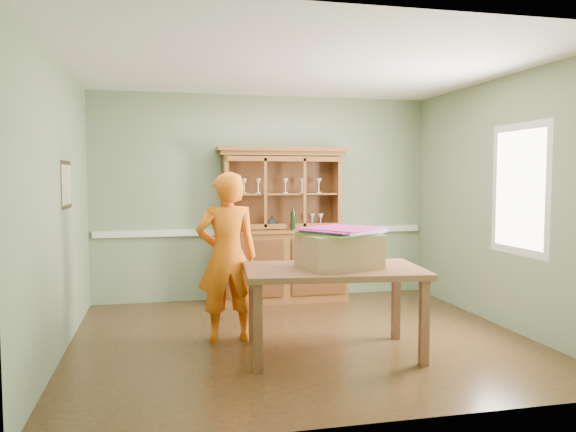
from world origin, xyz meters
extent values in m
plane|color=#4C3118|center=(0.00, 0.00, 0.00)|extent=(4.50, 4.50, 0.00)
plane|color=white|center=(0.00, 0.00, 2.70)|extent=(4.50, 4.50, 0.00)
plane|color=gray|center=(0.00, 2.00, 1.35)|extent=(4.50, 0.00, 4.50)
plane|color=gray|center=(-2.25, 0.00, 1.35)|extent=(0.00, 4.00, 4.00)
plane|color=gray|center=(2.25, 0.00, 1.35)|extent=(0.00, 4.00, 4.00)
plane|color=gray|center=(0.00, -2.00, 1.35)|extent=(4.50, 0.00, 4.50)
cube|color=silver|center=(0.00, 1.98, 0.90)|extent=(4.41, 0.05, 0.08)
cube|color=black|center=(-2.23, 0.30, 1.55)|extent=(0.03, 0.60, 0.46)
cube|color=beige|center=(-2.22, 0.30, 1.55)|extent=(0.01, 0.52, 0.38)
cube|color=silver|center=(2.23, -0.30, 1.50)|extent=(0.03, 0.96, 1.36)
cube|color=white|center=(2.22, -0.30, 1.50)|extent=(0.01, 0.80, 1.20)
cube|color=brown|center=(0.20, 1.75, 0.46)|extent=(1.64, 0.50, 0.91)
cube|color=brown|center=(0.20, 1.74, 0.93)|extent=(1.69, 0.56, 0.04)
cube|color=#5C3015|center=(0.20, 1.98, 1.42)|extent=(1.55, 0.04, 0.96)
cube|color=brown|center=(-0.55, 1.83, 1.42)|extent=(0.05, 0.35, 0.96)
cube|color=brown|center=(0.95, 1.83, 1.42)|extent=(0.05, 0.35, 0.96)
cube|color=brown|center=(0.20, 1.83, 1.93)|extent=(1.64, 0.40, 0.05)
cube|color=brown|center=(0.20, 1.81, 1.98)|extent=(1.71, 0.44, 0.05)
cube|color=brown|center=(0.20, 1.83, 1.40)|extent=(1.44, 0.30, 0.02)
imported|color=#B2B2B7|center=(0.06, 1.83, 1.03)|extent=(0.17, 0.17, 0.17)
imported|color=gold|center=(-0.21, 1.83, 0.97)|extent=(0.20, 0.20, 0.05)
cylinder|color=black|center=(0.29, 1.59, 1.09)|extent=(0.06, 0.06, 0.29)
cube|color=brown|center=(0.17, -0.54, 0.78)|extent=(1.70, 1.13, 0.05)
cube|color=brown|center=(-0.59, -0.86, 0.37)|extent=(0.08, 0.08, 0.75)
cube|color=brown|center=(-0.50, -0.07, 0.37)|extent=(0.08, 0.08, 0.75)
cube|color=brown|center=(0.84, -1.01, 0.37)|extent=(0.08, 0.08, 0.75)
cube|color=brown|center=(0.92, -0.23, 0.37)|extent=(0.08, 0.08, 0.75)
cube|color=#9E7C51|center=(0.21, -0.56, 0.96)|extent=(0.74, 0.63, 0.31)
cube|color=#FCFE20|center=(0.24, -0.53, 1.11)|extent=(0.80, 0.80, 0.01)
cube|color=green|center=(0.24, -0.53, 1.12)|extent=(0.80, 0.80, 0.01)
cube|color=#2D84D6|center=(0.24, -0.53, 1.13)|extent=(0.80, 0.80, 0.01)
cube|color=#E36BD2|center=(0.24, -0.53, 1.14)|extent=(0.80, 0.80, 0.01)
cube|color=#D11F85|center=(0.24, -0.53, 1.15)|extent=(0.80, 0.80, 0.01)
cube|color=#CB1F7E|center=(0.24, -0.53, 1.16)|extent=(0.80, 0.80, 0.01)
imported|color=orange|center=(-0.73, 0.09, 0.84)|extent=(0.62, 0.42, 1.67)
camera|label=1|loc=(-1.35, -5.39, 1.63)|focal=35.00mm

